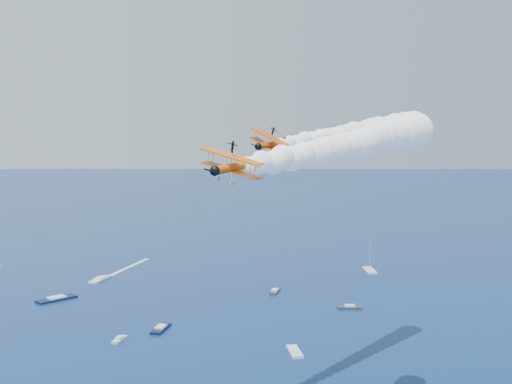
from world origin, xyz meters
name	(u,v)px	position (x,y,z in m)	size (l,w,h in m)	color
biplane_lead	(271,145)	(21.06, 34.46, 56.42)	(8.49, 9.52, 5.74)	#DE4C04
biplane_trail	(233,167)	(-2.46, 0.33, 54.46)	(7.87, 8.83, 5.32)	#F45D05
smoke_trail_lead	(357,132)	(49.11, 45.91, 58.73)	(57.25, 27.33, 11.32)	white
smoke_trail_trail	(350,145)	(24.61, 13.96, 56.77)	(55.47, 31.25, 11.32)	white
spectator_boats	(58,329)	(-5.90, 118.74, 0.35)	(237.89, 179.63, 0.70)	silver
boat_wakes	(27,291)	(-8.77, 171.52, 0.03)	(105.16, 125.84, 0.04)	white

